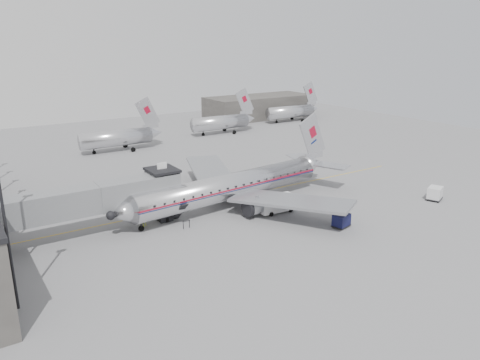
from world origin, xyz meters
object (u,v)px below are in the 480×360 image
at_px(baggage_cart_white, 435,193).
at_px(ramp_worker, 144,218).
at_px(service_van, 277,204).
at_px(baggage_cart_navy, 341,220).
at_px(airliner, 235,186).

height_order(baggage_cart_white, ramp_worker, ramp_worker).
bearing_deg(baggage_cart_white, service_van, 136.82).
bearing_deg(service_van, baggage_cart_navy, -63.78).
bearing_deg(ramp_worker, service_van, -39.83).
distance_m(airliner, ramp_worker, 12.82).
bearing_deg(baggage_cart_navy, baggage_cart_white, -13.72).
relative_size(baggage_cart_navy, baggage_cart_white, 0.83).
distance_m(baggage_cart_white, ramp_worker, 39.22).
relative_size(service_van, baggage_cart_navy, 2.05).
height_order(airliner, baggage_cart_white, airliner).
relative_size(airliner, baggage_cart_navy, 14.83).
distance_m(airliner, baggage_cart_navy, 14.75).
distance_m(service_van, baggage_cart_navy, 8.69).
bearing_deg(baggage_cart_navy, ramp_worker, 132.27).
bearing_deg(baggage_cart_navy, airliner, 102.97).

